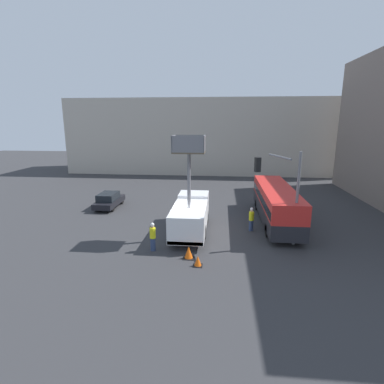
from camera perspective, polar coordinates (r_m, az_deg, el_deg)
The scene contains 10 objects.
ground_plane at distance 21.84m, azimuth -0.75°, elevation -8.45°, with size 120.00×120.00×0.00m, color #333335.
building_backdrop_far at distance 50.00m, azimuth 3.11°, elevation 10.60°, with size 44.00×10.00×11.52m.
utility_truck at distance 22.06m, azimuth -0.24°, elevation -4.01°, with size 2.34×7.02×7.20m.
city_bus at distance 25.29m, azimuth 15.70°, elevation -1.81°, with size 2.47×10.94×2.92m.
traffic_light_pole at distance 19.92m, azimuth 17.09°, elevation 1.39°, with size 3.01×2.76×6.25m.
road_worker_near_truck at distance 19.41m, azimuth -7.49°, elevation -8.43°, with size 0.38×0.38×1.87m.
road_worker_directing at distance 23.08m, azimuth 11.23°, elevation -5.10°, with size 0.38×0.38×1.82m.
traffic_cone_near_truck at distance 18.46m, azimuth -0.65°, elevation -11.48°, with size 0.66×0.66×0.75m.
traffic_cone_mid_road at distance 17.59m, azimuth 1.12°, elevation -13.05°, with size 0.53×0.53×0.61m.
parked_car_curbside at distance 29.79m, azimuth -15.54°, elevation -1.50°, with size 1.77×4.26×1.45m.
Camera 1 is at (2.29, -20.15, 8.09)m, focal length 28.00 mm.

